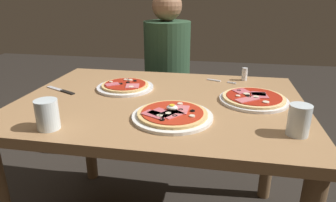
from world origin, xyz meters
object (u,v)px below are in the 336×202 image
(diner_person, at_px, (167,81))
(pizza_across_right, at_px, (254,99))
(water_glass_far, at_px, (48,116))
(dining_table, at_px, (161,121))
(fork, at_px, (219,81))
(knife, at_px, (62,91))
(pizza_across_left, at_px, (125,86))
(water_glass_near, at_px, (299,122))
(pizza_foreground, at_px, (172,115))
(salt_shaker, at_px, (244,74))

(diner_person, bearing_deg, pizza_across_right, 123.72)
(pizza_across_right, relative_size, water_glass_far, 2.79)
(dining_table, height_order, water_glass_far, water_glass_far)
(dining_table, distance_m, diner_person, 0.84)
(fork, bearing_deg, water_glass_far, -129.60)
(knife, height_order, diner_person, diner_person)
(water_glass_far, relative_size, diner_person, 0.09)
(pizza_across_left, relative_size, water_glass_far, 2.62)
(pizza_across_left, xyz_separation_m, pizza_across_right, (0.60, -0.07, 0.00))
(water_glass_far, xyz_separation_m, knife, (-0.16, 0.38, -0.04))
(dining_table, height_order, pizza_across_left, pizza_across_left)
(dining_table, bearing_deg, fork, 52.70)
(pizza_across_left, bearing_deg, diner_person, 84.17)
(pizza_across_left, xyz_separation_m, knife, (-0.28, -0.09, -0.01))
(pizza_across_right, bearing_deg, water_glass_near, -69.04)
(pizza_across_left, bearing_deg, fork, 24.75)
(water_glass_far, bearing_deg, pizza_across_right, 29.49)
(water_glass_near, xyz_separation_m, fork, (-0.27, 0.57, -0.04))
(pizza_across_right, height_order, water_glass_far, water_glass_far)
(pizza_across_right, relative_size, water_glass_near, 2.77)
(water_glass_near, bearing_deg, pizza_foreground, 171.81)
(pizza_across_right, distance_m, water_glass_far, 0.82)
(water_glass_near, relative_size, fork, 0.68)
(pizza_across_left, xyz_separation_m, diner_person, (0.07, 0.71, -0.18))
(pizza_foreground, bearing_deg, pizza_across_left, 132.55)
(dining_table, height_order, diner_person, diner_person)
(water_glass_near, height_order, salt_shaker, water_glass_near)
(pizza_foreground, xyz_separation_m, water_glass_near, (0.43, -0.06, 0.03))
(pizza_foreground, height_order, knife, pizza_foreground)
(pizza_foreground, bearing_deg, knife, 159.06)
(pizza_foreground, xyz_separation_m, pizza_across_left, (-0.28, 0.31, -0.00))
(diner_person, bearing_deg, dining_table, 98.59)
(pizza_across_right, distance_m, diner_person, 0.96)
(pizza_foreground, distance_m, salt_shaker, 0.63)
(water_glass_near, distance_m, water_glass_far, 0.84)
(water_glass_near, xyz_separation_m, water_glass_far, (-0.83, -0.10, 0.00))
(fork, height_order, knife, knife)
(pizza_across_left, xyz_separation_m, water_glass_near, (0.71, -0.37, 0.03))
(dining_table, relative_size, diner_person, 1.04)
(pizza_across_left, relative_size, knife, 1.48)
(water_glass_far, bearing_deg, knife, 112.95)
(water_glass_near, bearing_deg, water_glass_far, -172.81)
(knife, bearing_deg, pizza_across_right, 1.46)
(pizza_across_left, height_order, diner_person, diner_person)
(knife, xyz_separation_m, salt_shaker, (0.85, 0.34, 0.03))
(dining_table, height_order, salt_shaker, salt_shaker)
(dining_table, xyz_separation_m, salt_shaker, (0.38, 0.37, 0.14))
(pizza_across_left, distance_m, water_glass_near, 0.80)
(pizza_foreground, relative_size, pizza_across_left, 1.11)
(pizza_across_left, xyz_separation_m, water_glass_far, (-0.12, -0.47, 0.03))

